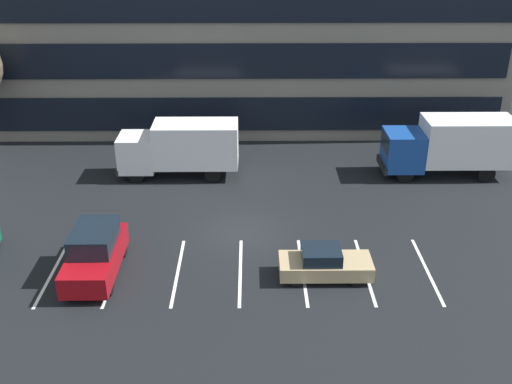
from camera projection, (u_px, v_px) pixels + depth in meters
The scene contains 6 objects.
ground_plane at pixel (241, 231), 29.96m from camera, with size 120.00×120.00×0.00m, color black.
lot_markings at pixel (240, 271), 26.71m from camera, with size 16.94×5.40×0.01m.
box_truck_white at pixel (181, 147), 35.30m from camera, with size 7.18×2.38×3.33m.
box_truck_blue at pixel (450, 144), 35.38m from camera, with size 7.65×2.53×3.55m.
sedan_tan at pixel (324, 264), 26.02m from camera, with size 4.04×1.69×1.45m.
suv_maroon at pixel (95, 253), 26.14m from camera, with size 2.03×4.78×2.16m.
Camera 1 is at (0.50, -26.09, 14.87)m, focal length 41.85 mm.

